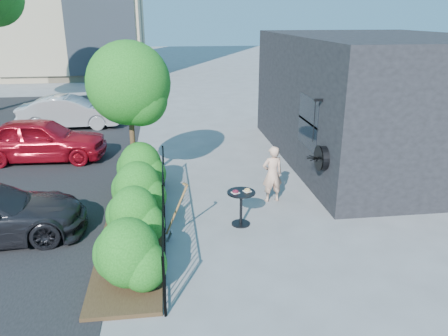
{
  "coord_description": "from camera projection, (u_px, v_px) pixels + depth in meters",
  "views": [
    {
      "loc": [
        -1.34,
        -8.92,
        4.6
      ],
      "look_at": [
        -0.07,
        0.63,
        1.2
      ],
      "focal_mm": 35.0,
      "sensor_mm": 36.0,
      "label": 1
    }
  ],
  "objects": [
    {
      "name": "planting_bed",
      "position": [
        133.0,
        230.0,
        9.74
      ],
      "size": [
        1.3,
        6.0,
        0.08
      ],
      "primitive_type": "cube",
      "color": "#382616",
      "rests_on": "ground"
    },
    {
      "name": "ground",
      "position": [
        231.0,
        226.0,
        10.03
      ],
      "size": [
        120.0,
        120.0,
        0.0
      ],
      "primitive_type": "plane",
      "color": "gray",
      "rests_on": "ground"
    },
    {
      "name": "cafe_table",
      "position": [
        241.0,
        202.0,
        9.93
      ],
      "size": [
        0.65,
        0.65,
        0.87
      ],
      "rotation": [
        0.0,
        0.0,
        0.38
      ],
      "color": "black",
      "rests_on": "ground"
    },
    {
      "name": "car_silver",
      "position": [
        70.0,
        112.0,
        18.51
      ],
      "size": [
        4.14,
        1.47,
        1.36
      ],
      "primitive_type": "imported",
      "rotation": [
        0.0,
        0.0,
        1.58
      ],
      "color": "#AAAAAF",
      "rests_on": "ground"
    },
    {
      "name": "car_red",
      "position": [
        40.0,
        140.0,
        14.33
      ],
      "size": [
        4.27,
        1.9,
        1.43
      ],
      "primitive_type": "imported",
      "rotation": [
        0.0,
        0.0,
        1.52
      ],
      "color": "#A80E1D",
      "rests_on": "ground"
    },
    {
      "name": "patio_tree",
      "position": [
        131.0,
        89.0,
        11.41
      ],
      "size": [
        2.2,
        2.2,
        3.94
      ],
      "color": "#3F2B19",
      "rests_on": "ground"
    },
    {
      "name": "shrubs",
      "position": [
        136.0,
        201.0,
        9.63
      ],
      "size": [
        1.1,
        5.6,
        1.24
      ],
      "color": "#155714",
      "rests_on": "ground"
    },
    {
      "name": "shop_building",
      "position": [
        377.0,
        98.0,
        14.25
      ],
      "size": [
        6.22,
        9.0,
        4.0
      ],
      "color": "black",
      "rests_on": "ground"
    },
    {
      "name": "shovel",
      "position": [
        175.0,
        215.0,
        9.22
      ],
      "size": [
        0.52,
        0.17,
        1.34
      ],
      "color": "brown",
      "rests_on": "ground"
    },
    {
      "name": "fence",
      "position": [
        164.0,
        207.0,
        9.66
      ],
      "size": [
        0.05,
        6.05,
        1.1
      ],
      "color": "black",
      "rests_on": "ground"
    },
    {
      "name": "woman",
      "position": [
        272.0,
        174.0,
        11.15
      ],
      "size": [
        0.58,
        0.42,
        1.48
      ],
      "primitive_type": "imported",
      "rotation": [
        0.0,
        0.0,
        3.27
      ],
      "color": "#DBA88D",
      "rests_on": "ground"
    }
  ]
}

